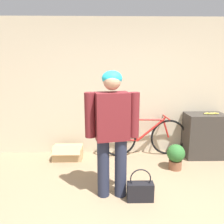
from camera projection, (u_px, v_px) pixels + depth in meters
name	position (u px, v px, depth m)	size (l,w,h in m)	color
wall_back	(124.00, 88.00, 4.23)	(8.00, 0.07, 2.60)	beige
side_shelf	(204.00, 135.00, 4.17)	(0.72, 0.46, 0.84)	#38332D
person	(112.00, 126.00, 2.78)	(0.69, 0.34, 1.68)	#23283D
bicycle	(143.00, 137.00, 4.23)	(1.70, 0.46, 0.78)	black
banana	(211.00, 113.00, 4.04)	(0.30, 0.08, 0.03)	#EAD64C
handbag	(140.00, 190.00, 2.84)	(0.34, 0.13, 0.44)	black
cardboard_box	(68.00, 153.00, 4.11)	(0.54, 0.39, 0.31)	tan
potted_plant	(176.00, 156.00, 3.69)	(0.30, 0.30, 0.44)	brown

